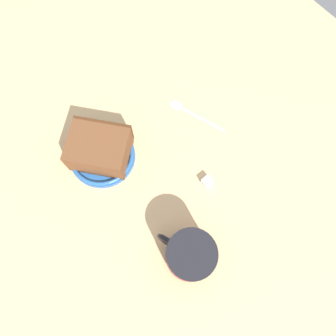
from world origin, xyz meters
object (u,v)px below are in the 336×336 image
object	(u,v)px
cake_slice	(99,148)
teaspoon	(186,109)
sugar_cube	(207,182)
tea_mug	(190,255)
small_plate	(102,156)

from	to	relation	value
cake_slice	teaspoon	distance (cm)	20.25
teaspoon	sugar_cube	world-z (taller)	sugar_cube
cake_slice	tea_mug	bearing A→B (deg)	0.30
cake_slice	teaspoon	xyz separation A→B (cm)	(2.83, 19.66, -3.93)
cake_slice	teaspoon	size ratio (longest dim) A/B	1.08
small_plate	teaspoon	xyz separation A→B (cm)	(2.66, 19.87, -0.61)
tea_mug	sugar_cube	world-z (taller)	tea_mug
small_plate	teaspoon	world-z (taller)	small_plate
small_plate	cake_slice	world-z (taller)	cake_slice
cake_slice	sugar_cube	size ratio (longest dim) A/B	7.95
small_plate	cake_slice	xyz separation A→B (cm)	(-0.17, 0.21, 3.32)
cake_slice	sugar_cube	bearing A→B (deg)	34.71
tea_mug	small_plate	bearing A→B (deg)	-179.23
sugar_cube	small_plate	bearing A→B (deg)	-144.56
small_plate	teaspoon	bearing A→B (deg)	82.38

